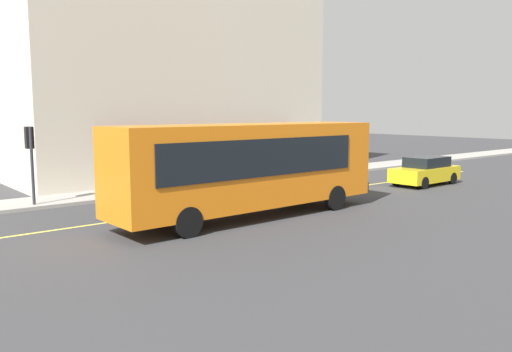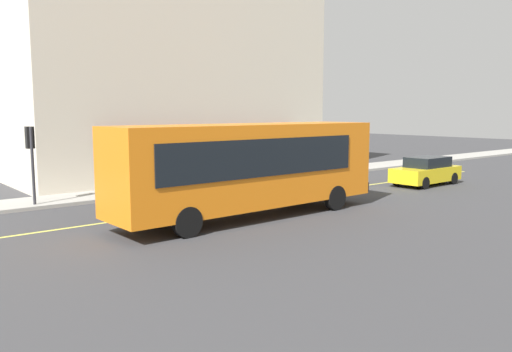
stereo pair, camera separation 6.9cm
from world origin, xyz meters
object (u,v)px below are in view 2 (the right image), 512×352
object	(u,v)px
traffic_light	(31,147)
pedestrian_waiting	(283,157)
bus	(251,165)
car_yellow	(426,171)

from	to	relation	value
traffic_light	pedestrian_waiting	xyz separation A→B (m)	(14.54, 0.58, -1.30)
bus	traffic_light	size ratio (longest dim) A/B	3.49
bus	pedestrian_waiting	bearing A→B (deg)	41.73
traffic_light	car_yellow	xyz separation A→B (m)	(18.44, -6.63, -1.79)
traffic_light	car_yellow	world-z (taller)	traffic_light
traffic_light	car_yellow	distance (m)	19.67
bus	car_yellow	xyz separation A→B (m)	(12.67, 0.63, -1.24)
bus	traffic_light	bearing A→B (deg)	128.50
car_yellow	pedestrian_waiting	xyz separation A→B (m)	(-3.89, 7.20, 0.49)
bus	pedestrian_waiting	world-z (taller)	bus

